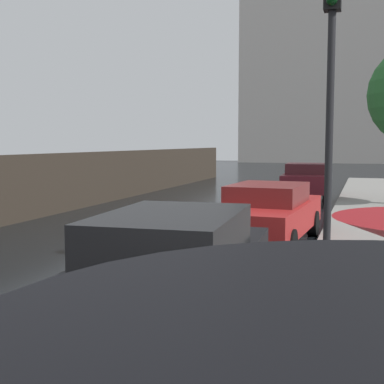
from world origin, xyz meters
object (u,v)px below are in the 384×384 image
(car_red_mid_road, at_px, (268,213))
(car_maroon_near_kerb, at_px, (306,180))
(traffic_light, at_px, (331,62))
(car_black_behind_camera, at_px, (173,275))

(car_red_mid_road, bearing_deg, car_maroon_near_kerb, 94.80)
(car_maroon_near_kerb, xyz_separation_m, traffic_light, (1.68, -12.67, 2.74))
(car_maroon_near_kerb, relative_size, car_black_behind_camera, 0.89)
(car_black_behind_camera, bearing_deg, car_red_mid_road, 86.67)
(car_maroon_near_kerb, bearing_deg, car_black_behind_camera, -91.91)
(car_maroon_near_kerb, distance_m, traffic_light, 13.07)
(car_red_mid_road, height_order, traffic_light, traffic_light)
(car_black_behind_camera, relative_size, traffic_light, 0.89)
(car_red_mid_road, bearing_deg, car_black_behind_camera, -86.40)
(traffic_light, bearing_deg, car_red_mid_road, 117.13)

